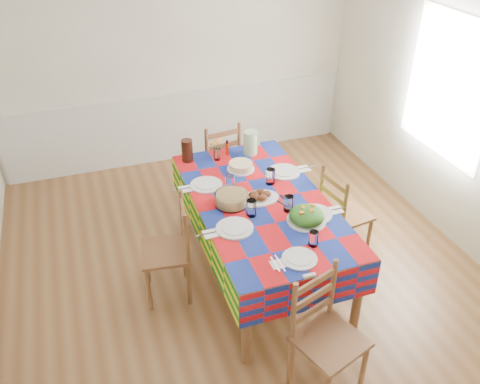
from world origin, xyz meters
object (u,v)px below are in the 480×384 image
(chair_right, at_px, (342,214))
(tea_pitcher, at_px, (187,151))
(green_pitcher, at_px, (250,143))
(dining_table, at_px, (261,209))
(chair_far, at_px, (218,162))
(chair_left, at_px, (170,251))
(meat_platter, at_px, (259,197))
(chair_near, at_px, (325,337))

(chair_right, bearing_deg, tea_pitcher, 45.51)
(tea_pitcher, xyz_separation_m, chair_right, (1.28, -0.92, -0.46))
(green_pitcher, bearing_deg, dining_table, -103.99)
(dining_table, xyz_separation_m, chair_far, (0.01, 1.34, -0.23))
(dining_table, relative_size, chair_left, 2.17)
(meat_platter, height_order, chair_left, chair_left)
(meat_platter, xyz_separation_m, chair_left, (-0.84, -0.03, -0.37))
(tea_pitcher, xyz_separation_m, chair_far, (0.44, 0.42, -0.44))
(tea_pitcher, relative_size, chair_right, 0.23)
(dining_table, bearing_deg, chair_left, -179.59)
(chair_left, bearing_deg, chair_near, 39.70)
(chair_left, bearing_deg, chair_right, 97.66)
(meat_platter, bearing_deg, dining_table, -78.61)
(meat_platter, distance_m, chair_right, 0.93)
(chair_far, bearing_deg, chair_left, 50.32)
(meat_platter, distance_m, chair_left, 0.92)
(meat_platter, relative_size, chair_right, 0.36)
(dining_table, xyz_separation_m, chair_right, (0.85, -0.01, -0.25))
(green_pitcher, distance_m, chair_near, 2.25)
(green_pitcher, height_order, chair_far, green_pitcher)
(dining_table, bearing_deg, tea_pitcher, 115.40)
(chair_right, bearing_deg, chair_near, 138.29)
(chair_far, height_order, chair_right, chair_far)
(dining_table, bearing_deg, chair_near, -90.65)
(tea_pitcher, distance_m, chair_right, 1.65)
(dining_table, height_order, chair_near, chair_near)
(meat_platter, height_order, chair_right, chair_right)
(tea_pitcher, distance_m, chair_far, 0.75)
(tea_pitcher, relative_size, chair_left, 0.23)
(tea_pitcher, bearing_deg, chair_near, -79.45)
(green_pitcher, relative_size, chair_right, 0.25)
(chair_right, bearing_deg, chair_far, 23.36)
(meat_platter, height_order, chair_far, chair_far)
(chair_near, xyz_separation_m, chair_far, (0.02, 2.67, -0.00))
(chair_near, distance_m, chair_right, 1.59)
(meat_platter, relative_size, chair_far, 0.35)
(green_pitcher, xyz_separation_m, chair_right, (0.63, -0.86, -0.47))
(chair_left, bearing_deg, tea_pitcher, 163.62)
(dining_table, height_order, chair_far, chair_far)
(green_pitcher, bearing_deg, tea_pitcher, 174.52)
(chair_near, bearing_deg, green_pitcher, 65.07)
(dining_table, bearing_deg, chair_far, 89.75)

